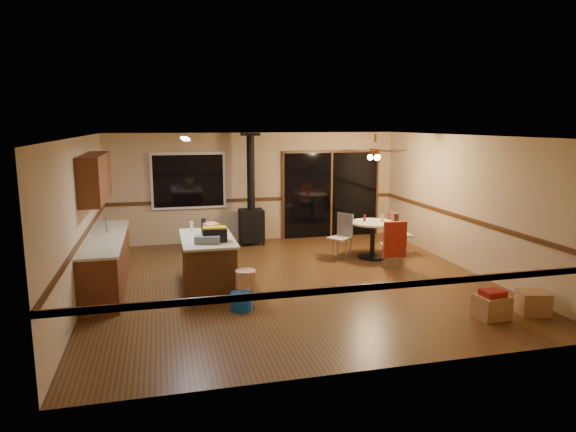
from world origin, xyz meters
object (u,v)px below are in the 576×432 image
object	(u,v)px
kitchen_island	(208,263)
box_corner_b	(533,303)
box_under_window	(201,241)
toolbox_black	(215,235)
wood_stove	(251,214)
bar_stool	(246,288)
chair_near	(394,239)
chair_left	(343,231)
box_corner_a	(492,307)
toolbox_grey	(208,239)
blue_bucket	(241,301)
chair_right	(394,228)
dining_table	(373,233)

from	to	relation	value
kitchen_island	box_corner_b	world-z (taller)	kitchen_island
box_under_window	toolbox_black	bearing A→B (deg)	-90.09
wood_stove	box_under_window	distance (m)	1.34
wood_stove	kitchen_island	bearing A→B (deg)	-113.09
wood_stove	bar_stool	world-z (taller)	wood_stove
bar_stool	box_under_window	bearing A→B (deg)	95.71
chair_near	kitchen_island	bearing A→B (deg)	-175.21
box_corner_b	chair_near	bearing A→B (deg)	109.44
chair_near	chair_left	bearing A→B (deg)	123.44
toolbox_black	box_under_window	world-z (taller)	toolbox_black
toolbox_black	box_corner_a	bearing A→B (deg)	-28.37
box_corner_a	toolbox_grey	bearing A→B (deg)	153.37
toolbox_grey	toolbox_black	bearing A→B (deg)	33.95
box_corner_b	kitchen_island	bearing A→B (deg)	152.20
blue_bucket	chair_right	distance (m)	4.46
chair_right	box_corner_a	size ratio (longest dim) A/B	1.57
toolbox_black	kitchen_island	bearing A→B (deg)	104.42
kitchen_island	dining_table	xyz separation A→B (m)	(3.56, 1.19, 0.08)
chair_left	chair_near	world-z (taller)	same
chair_left	bar_stool	bearing A→B (deg)	-135.78
chair_left	box_corner_b	bearing A→B (deg)	-66.36
dining_table	chair_near	size ratio (longest dim) A/B	1.32
kitchen_island	bar_stool	bearing A→B (deg)	-65.46
box_corner_b	box_under_window	bearing A→B (deg)	130.90
wood_stove	chair_near	world-z (taller)	wood_stove
dining_table	chair_right	size ratio (longest dim) A/B	1.32
box_under_window	toolbox_grey	bearing A→B (deg)	-92.32
box_corner_a	dining_table	bearing A→B (deg)	95.32
dining_table	chair_left	size ratio (longest dim) A/B	1.65
bar_stool	box_under_window	size ratio (longest dim) A/B	1.11
box_under_window	wood_stove	bearing A→B (deg)	13.14
toolbox_grey	toolbox_black	world-z (taller)	toolbox_black
bar_stool	box_corner_b	bearing A→B (deg)	-18.39
toolbox_black	box_corner_a	size ratio (longest dim) A/B	0.89
chair_right	box_corner_a	distance (m)	3.71
box_corner_a	wood_stove	bearing A→B (deg)	115.40
kitchen_island	toolbox_grey	size ratio (longest dim) A/B	4.21
toolbox_grey	dining_table	size ratio (longest dim) A/B	0.43
wood_stove	toolbox_black	bearing A→B (deg)	-109.44
blue_bucket	chair_right	world-z (taller)	chair_right
bar_stool	toolbox_black	bearing A→B (deg)	119.37
toolbox_grey	chair_right	xyz separation A→B (m)	(4.11, 1.71, -0.36)
kitchen_island	bar_stool	world-z (taller)	kitchen_island
kitchen_island	dining_table	size ratio (longest dim) A/B	1.82
kitchen_island	chair_near	distance (m)	3.65
wood_stove	chair_left	distance (m)	2.38
dining_table	box_under_window	world-z (taller)	dining_table
toolbox_black	blue_bucket	xyz separation A→B (m)	(0.30, -0.84, -0.87)
bar_stool	box_corner_a	bearing A→B (deg)	-21.79
chair_near	chair_right	bearing A→B (deg)	65.06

